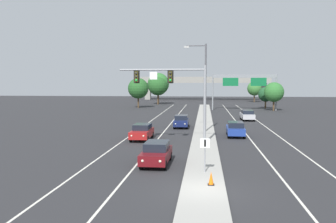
% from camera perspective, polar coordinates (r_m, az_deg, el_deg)
% --- Properties ---
extents(ground_plane, '(260.00, 260.00, 0.00)m').
position_cam_1_polar(ground_plane, '(19.45, 5.63, -12.64)').
color(ground_plane, '#28282B').
extents(median_island, '(2.40, 110.00, 0.15)m').
position_cam_1_polar(median_island, '(37.01, 5.76, -4.23)').
color(median_island, '#9E9B93').
rests_on(median_island, ground).
extents(lane_stripe_oncoming_center, '(0.14, 100.00, 0.01)m').
position_cam_1_polar(lane_stripe_oncoming_center, '(44.21, -0.33, -2.85)').
color(lane_stripe_oncoming_center, silver).
rests_on(lane_stripe_oncoming_center, ground).
extents(lane_stripe_receding_center, '(0.14, 100.00, 0.01)m').
position_cam_1_polar(lane_stripe_receding_center, '(44.20, 11.90, -2.95)').
color(lane_stripe_receding_center, silver).
rests_on(lane_stripe_receding_center, ground).
extents(edge_stripe_left, '(0.14, 100.00, 0.01)m').
position_cam_1_polar(edge_stripe_left, '(44.68, -4.54, -2.78)').
color(edge_stripe_left, silver).
rests_on(edge_stripe_left, ground).
extents(edge_stripe_right, '(0.14, 100.00, 0.01)m').
position_cam_1_polar(edge_stripe_right, '(44.67, 16.11, -2.96)').
color(edge_stripe_right, silver).
rests_on(edge_stripe_right, ground).
extents(overhead_signal_mast, '(8.03, 0.44, 7.20)m').
position_cam_1_polar(overhead_signal_mast, '(32.99, 1.39, 3.94)').
color(overhead_signal_mast, gray).
rests_on(overhead_signal_mast, median_island).
extents(median_sign_post, '(0.60, 0.10, 2.20)m').
position_cam_1_polar(median_sign_post, '(22.57, 5.92, -6.06)').
color(median_sign_post, gray).
rests_on(median_sign_post, median_island).
extents(street_lamp_median, '(2.58, 0.28, 10.00)m').
position_cam_1_polar(street_lamp_median, '(41.18, 5.70, 4.65)').
color(street_lamp_median, '#4C4C51').
rests_on(street_lamp_median, median_island).
extents(car_oncoming_darkred, '(1.87, 4.49, 1.58)m').
position_cam_1_polar(car_oncoming_darkred, '(25.39, -1.86, -6.60)').
color(car_oncoming_darkred, '#5B0F14').
rests_on(car_oncoming_darkred, ground).
extents(car_oncoming_red, '(1.88, 4.50, 1.58)m').
position_cam_1_polar(car_oncoming_red, '(36.23, -4.17, -3.22)').
color(car_oncoming_red, maroon).
rests_on(car_oncoming_red, ground).
extents(car_oncoming_navy, '(1.87, 4.49, 1.58)m').
position_cam_1_polar(car_oncoming_navy, '(45.91, 2.12, -1.55)').
color(car_oncoming_navy, '#141E4C').
rests_on(car_oncoming_navy, ground).
extents(car_receding_blue, '(1.88, 4.49, 1.58)m').
position_cam_1_polar(car_receding_blue, '(39.00, 10.70, -2.73)').
color(car_receding_blue, navy).
rests_on(car_receding_blue, ground).
extents(car_receding_silver, '(1.91, 4.51, 1.58)m').
position_cam_1_polar(car_receding_silver, '(55.87, 12.51, -0.55)').
color(car_receding_silver, '#B7B7BC').
rests_on(car_receding_silver, ground).
extents(traffic_cone_median_nose, '(0.36, 0.36, 0.74)m').
position_cam_1_polar(traffic_cone_median_nose, '(20.11, 6.88, -10.56)').
color(traffic_cone_median_nose, black).
rests_on(traffic_cone_median_nose, median_island).
extents(highway_sign_gantry, '(13.28, 0.42, 7.50)m').
position_cam_1_polar(highway_sign_gantry, '(75.95, 12.09, 4.84)').
color(highway_sign_gantry, gray).
rests_on(highway_sign_gantry, ground).
extents(overpass_bridge, '(42.40, 6.40, 7.65)m').
position_cam_1_polar(overpass_bridge, '(120.13, 5.88, 4.63)').
color(overpass_bridge, gray).
rests_on(overpass_bridge, ground).
extents(tree_far_left_c, '(4.69, 4.69, 6.79)m').
position_cam_1_polar(tree_far_left_c, '(81.83, -4.77, 3.69)').
color(tree_far_left_c, '#4C3823').
rests_on(tree_far_left_c, ground).
extents(tree_far_left_a, '(5.74, 5.74, 8.30)m').
position_cam_1_polar(tree_far_left_a, '(95.02, -1.54, 4.43)').
color(tree_far_left_a, '#4C3823').
rests_on(tree_far_left_a, ground).
extents(tree_far_right_b, '(4.03, 4.03, 5.83)m').
position_cam_1_polar(tree_far_right_b, '(76.04, 16.53, 2.97)').
color(tree_far_right_b, '#4C3823').
rests_on(tree_far_right_b, ground).
extents(tree_far_right_a, '(3.30, 3.30, 4.78)m').
position_cam_1_polar(tree_far_right_a, '(82.87, 15.31, 2.64)').
color(tree_far_right_a, '#4C3823').
rests_on(tree_far_right_a, ground).
extents(tree_far_right_c, '(4.23, 4.23, 6.12)m').
position_cam_1_polar(tree_far_right_c, '(108.90, 13.62, 3.58)').
color(tree_far_right_c, '#4C3823').
rests_on(tree_far_right_c, ground).
extents(tree_far_left_b, '(5.30, 5.30, 7.66)m').
position_cam_1_polar(tree_far_left_b, '(94.22, -1.62, 4.18)').
color(tree_far_left_b, '#4C3823').
rests_on(tree_far_left_b, ground).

